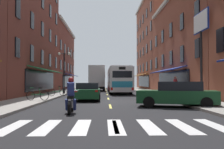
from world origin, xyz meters
name	(u,v)px	position (x,y,z in m)	size (l,w,h in m)	color
ground_plane	(109,102)	(0.00, 0.00, -0.05)	(34.80, 80.00, 0.10)	black
lane_centre_dashes	(109,102)	(0.00, -0.25, 0.00)	(0.14, 73.90, 0.01)	#DBCC4C
crosswalk_near	(115,126)	(0.00, -10.00, 0.00)	(7.10, 2.80, 0.01)	silver
sidewalk_left	(28,101)	(-5.90, 0.00, 0.07)	(3.00, 80.00, 0.14)	gray
sidewalk_right	(189,100)	(5.90, 0.00, 0.07)	(3.00, 80.00, 0.14)	gray
billboard_sign	(201,33)	(7.05, 0.44, 5.19)	(0.40, 2.76, 6.67)	black
transit_bus	(119,80)	(1.50, 13.26, 1.69)	(2.70, 11.41, 3.21)	silver
box_truck	(97,78)	(-1.48, 21.13, 1.97)	(2.57, 7.36, 3.85)	#B21E19
sedan_near	(98,85)	(-1.56, 32.48, 0.66)	(1.94, 4.63, 1.27)	silver
sedan_mid	(88,91)	(-1.61, 1.13, 0.70)	(1.92, 4.49, 1.36)	#144723
sedan_far	(177,94)	(3.84, -4.00, 0.74)	(4.74, 2.90, 1.46)	#144723
motorcycle_rider	(71,98)	(-1.91, -6.56, 0.71)	(0.62, 2.07, 1.66)	black
bicycle_near	(37,95)	(-5.03, -0.59, 0.50)	(1.68, 0.55, 0.91)	black
bicycle_mid	(57,92)	(-4.63, 4.66, 0.50)	(1.71, 0.48, 0.91)	black
pedestrian_mid	(175,85)	(6.56, 5.62, 1.09)	(0.36, 0.36, 1.82)	#66387F
street_lamp_twin	(64,70)	(-4.83, 9.60, 2.71)	(1.42, 0.32, 4.60)	black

